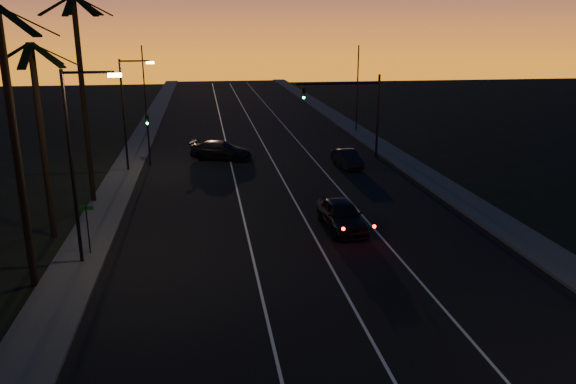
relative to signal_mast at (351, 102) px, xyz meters
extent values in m
cube|color=black|center=(-7.14, -9.99, -4.78)|extent=(20.00, 170.00, 0.01)
cube|color=#333331|center=(-18.34, -9.99, -4.70)|extent=(2.40, 170.00, 0.16)
cube|color=#333331|center=(4.06, -9.99, -4.70)|extent=(2.40, 170.00, 0.16)
cube|color=silver|center=(-10.14, -9.99, -4.76)|extent=(0.12, 160.00, 0.01)
cube|color=silver|center=(-6.64, -9.99, -4.76)|extent=(0.12, 160.00, 0.01)
cube|color=silver|center=(-3.14, -9.99, -4.76)|extent=(0.12, 160.00, 0.01)
cylinder|color=black|center=(-19.74, -21.99, 0.97)|extent=(0.32, 0.32, 11.50)
cube|color=black|center=(-18.71, -21.73, 6.15)|extent=(2.18, 0.92, 1.18)
cube|color=black|center=(-19.30, -21.03, 6.15)|extent=(1.25, 2.12, 1.18)
cube|color=black|center=(-18.89, -22.63, 6.15)|extent=(1.95, 1.61, 1.18)
cylinder|color=black|center=(-20.34, -15.99, 0.22)|extent=(0.32, 0.32, 10.00)
cube|color=black|center=(-19.31, -15.73, 4.65)|extent=(2.18, 0.92, 1.18)
cube|color=black|center=(-19.90, -15.03, 4.65)|extent=(1.25, 2.12, 1.18)
cube|color=black|center=(-20.82, -15.05, 4.65)|extent=(1.34, 2.09, 1.18)
cube|color=black|center=(-21.37, -15.78, 4.65)|extent=(2.18, 0.82, 1.18)
cube|color=black|center=(-21.15, -16.67, 4.65)|extent=(1.90, 1.69, 1.18)
cube|color=black|center=(-20.31, -17.05, 4.65)|extent=(0.45, 2.16, 1.18)
cube|color=black|center=(-19.49, -16.63, 4.65)|extent=(1.95, 1.61, 1.18)
cylinder|color=black|center=(-19.34, -9.99, 1.47)|extent=(0.32, 0.32, 12.50)
cube|color=black|center=(-18.31, -9.73, 7.15)|extent=(2.18, 0.92, 1.18)
cube|color=black|center=(-18.90, -9.03, 7.15)|extent=(1.25, 2.12, 1.18)
cube|color=black|center=(-19.82, -9.05, 7.15)|extent=(1.34, 2.09, 1.18)
cube|color=black|center=(-20.37, -9.78, 7.15)|extent=(2.18, 0.82, 1.18)
cube|color=black|center=(-20.15, -10.67, 7.15)|extent=(1.90, 1.69, 1.18)
cube|color=black|center=(-19.31, -11.05, 7.15)|extent=(0.45, 2.16, 1.18)
cube|color=black|center=(-18.49, -10.63, 7.15)|extent=(1.95, 1.61, 1.18)
cylinder|color=black|center=(-18.14, -19.99, -0.28)|extent=(0.16, 0.16, 9.00)
cylinder|color=black|center=(-17.04, -19.99, 4.07)|extent=(2.20, 0.12, 0.12)
cube|color=#FFCB66|center=(-15.94, -19.99, 3.94)|extent=(0.55, 0.26, 0.16)
cylinder|color=black|center=(-18.14, -1.99, -0.53)|extent=(0.16, 0.16, 8.50)
cylinder|color=black|center=(-17.04, -1.99, 3.57)|extent=(2.20, 0.12, 0.12)
cube|color=#FFCB66|center=(-15.94, -1.99, 3.44)|extent=(0.55, 0.26, 0.16)
cylinder|color=black|center=(-17.94, -18.99, -3.48)|extent=(0.06, 0.06, 2.60)
cube|color=#0C4A17|center=(-17.94, -18.99, -2.33)|extent=(0.70, 0.03, 0.20)
cylinder|color=black|center=(2.36, 0.01, -1.28)|extent=(0.20, 0.20, 7.00)
cylinder|color=black|center=(-1.14, 0.01, 1.52)|extent=(7.00, 0.16, 0.16)
cube|color=black|center=(-4.04, 0.01, 0.77)|extent=(0.32, 0.28, 1.00)
sphere|color=black|center=(-4.04, -0.16, 1.09)|extent=(0.20, 0.20, 0.20)
sphere|color=black|center=(-4.04, -0.16, 0.77)|extent=(0.20, 0.20, 0.20)
sphere|color=#14FF59|center=(-4.04, -0.16, 0.45)|extent=(0.20, 0.20, 0.20)
cylinder|color=black|center=(-16.64, 0.01, -2.68)|extent=(0.14, 0.14, 4.20)
cube|color=black|center=(-16.64, 0.01, -1.08)|extent=(0.28, 0.25, 0.90)
sphere|color=black|center=(-16.64, -0.14, -0.80)|extent=(0.18, 0.18, 0.18)
sphere|color=black|center=(-16.64, -0.14, -1.08)|extent=(0.18, 0.18, 0.18)
sphere|color=#14FF59|center=(-16.64, -0.14, -1.36)|extent=(0.18, 0.18, 0.18)
cylinder|color=black|center=(-18.14, 15.01, -0.28)|extent=(0.14, 0.14, 9.00)
cylinder|color=black|center=(3.86, 12.01, -0.28)|extent=(0.14, 0.14, 9.00)
imported|color=black|center=(-4.91, -17.11, -3.96)|extent=(2.20, 4.88, 1.63)
sphere|color=#FF0F05|center=(-5.56, -20.00, -3.70)|extent=(0.18, 0.18, 0.18)
sphere|color=#FF0F05|center=(-3.93, -19.91, -3.70)|extent=(0.18, 0.18, 0.18)
imported|color=black|center=(-1.02, -3.09, -4.09)|extent=(1.84, 4.26, 1.36)
imported|color=black|center=(-10.82, 1.14, -4.01)|extent=(5.69, 3.92, 1.53)
camera|label=1|loc=(-12.23, -45.54, 5.89)|focal=35.00mm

